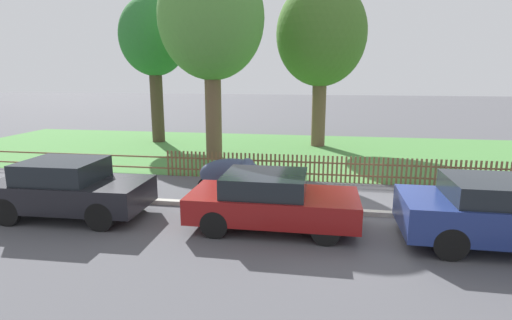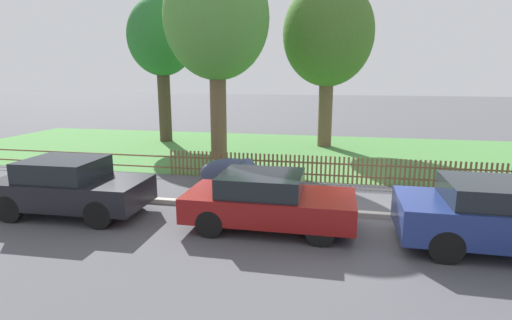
{
  "view_description": "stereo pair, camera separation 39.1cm",
  "coord_description": "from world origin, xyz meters",
  "px_view_note": "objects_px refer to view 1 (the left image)",
  "views": [
    {
      "loc": [
        -0.44,
        -9.7,
        3.46
      ],
      "look_at": [
        -2.25,
        1.1,
        1.1
      ],
      "focal_mm": 28.0,
      "sensor_mm": 36.0,
      "label": 1
    },
    {
      "loc": [
        -0.06,
        -9.63,
        3.46
      ],
      "look_at": [
        -2.25,
        1.1,
        1.1
      ],
      "focal_mm": 28.0,
      "sensor_mm": 36.0,
      "label": 2
    }
  ],
  "objects_px": {
    "parked_car_black_saloon": "(271,200)",
    "covered_motorcycle": "(233,174)",
    "tree_behind_motorcycle": "(211,20)",
    "tree_mid_park": "(321,35)",
    "parked_car_navy_estate": "(507,213)",
    "tree_nearest_kerb": "(154,39)",
    "parked_car_silver_hatchback": "(69,188)"
  },
  "relations": [
    {
      "from": "parked_car_black_saloon",
      "to": "tree_mid_park",
      "type": "xyz_separation_m",
      "value": [
        0.89,
        11.03,
        4.57
      ]
    },
    {
      "from": "parked_car_navy_estate",
      "to": "covered_motorcycle",
      "type": "relative_size",
      "value": 2.11
    },
    {
      "from": "tree_nearest_kerb",
      "to": "covered_motorcycle",
      "type": "bearing_deg",
      "value": -55.83
    },
    {
      "from": "covered_motorcycle",
      "to": "tree_behind_motorcycle",
      "type": "xyz_separation_m",
      "value": [
        -2.02,
        5.28,
        4.85
      ]
    },
    {
      "from": "parked_car_navy_estate",
      "to": "covered_motorcycle",
      "type": "distance_m",
      "value": 6.61
    },
    {
      "from": "tree_behind_motorcycle",
      "to": "parked_car_navy_estate",
      "type": "bearing_deg",
      "value": -43.03
    },
    {
      "from": "parked_car_navy_estate",
      "to": "tree_mid_park",
      "type": "distance_m",
      "value": 12.77
    },
    {
      "from": "parked_car_navy_estate",
      "to": "parked_car_silver_hatchback",
      "type": "bearing_deg",
      "value": 179.53
    },
    {
      "from": "tree_nearest_kerb",
      "to": "tree_behind_motorcycle",
      "type": "bearing_deg",
      "value": -41.76
    },
    {
      "from": "parked_car_navy_estate",
      "to": "tree_behind_motorcycle",
      "type": "bearing_deg",
      "value": 137.52
    },
    {
      "from": "tree_behind_motorcycle",
      "to": "covered_motorcycle",
      "type": "bearing_deg",
      "value": -69.08
    },
    {
      "from": "parked_car_black_saloon",
      "to": "tree_nearest_kerb",
      "type": "height_order",
      "value": "tree_nearest_kerb"
    },
    {
      "from": "tree_nearest_kerb",
      "to": "parked_car_silver_hatchback",
      "type": "bearing_deg",
      "value": -77.86
    },
    {
      "from": "parked_car_black_saloon",
      "to": "tree_mid_park",
      "type": "distance_m",
      "value": 11.97
    },
    {
      "from": "parked_car_black_saloon",
      "to": "covered_motorcycle",
      "type": "bearing_deg",
      "value": 122.48
    },
    {
      "from": "parked_car_silver_hatchback",
      "to": "tree_behind_motorcycle",
      "type": "distance_m",
      "value": 9.03
    },
    {
      "from": "covered_motorcycle",
      "to": "tree_behind_motorcycle",
      "type": "distance_m",
      "value": 7.45
    },
    {
      "from": "parked_car_black_saloon",
      "to": "covered_motorcycle",
      "type": "distance_m",
      "value": 2.5
    },
    {
      "from": "tree_behind_motorcycle",
      "to": "tree_mid_park",
      "type": "distance_m",
      "value": 5.62
    },
    {
      "from": "tree_mid_park",
      "to": "parked_car_navy_estate",
      "type": "bearing_deg",
      "value": -70.83
    },
    {
      "from": "parked_car_black_saloon",
      "to": "tree_behind_motorcycle",
      "type": "xyz_separation_m",
      "value": [
        -3.37,
        7.38,
        4.89
      ]
    },
    {
      "from": "parked_car_navy_estate",
      "to": "tree_nearest_kerb",
      "type": "relative_size",
      "value": 0.58
    },
    {
      "from": "parked_car_black_saloon",
      "to": "tree_nearest_kerb",
      "type": "bearing_deg",
      "value": 123.64
    },
    {
      "from": "parked_car_navy_estate",
      "to": "covered_motorcycle",
      "type": "bearing_deg",
      "value": 159.57
    },
    {
      "from": "tree_nearest_kerb",
      "to": "tree_behind_motorcycle",
      "type": "relative_size",
      "value": 0.9
    },
    {
      "from": "covered_motorcycle",
      "to": "tree_mid_park",
      "type": "distance_m",
      "value": 10.26
    },
    {
      "from": "parked_car_silver_hatchback",
      "to": "tree_behind_motorcycle",
      "type": "xyz_separation_m",
      "value": [
        1.6,
        7.47,
        4.82
      ]
    },
    {
      "from": "tree_mid_park",
      "to": "parked_car_silver_hatchback",
      "type": "bearing_deg",
      "value": -117.81
    },
    {
      "from": "parked_car_silver_hatchback",
      "to": "tree_behind_motorcycle",
      "type": "height_order",
      "value": "tree_behind_motorcycle"
    },
    {
      "from": "parked_car_navy_estate",
      "to": "tree_behind_motorcycle",
      "type": "xyz_separation_m",
      "value": [
        -8.19,
        7.64,
        4.81
      ]
    },
    {
      "from": "tree_mid_park",
      "to": "parked_car_black_saloon",
      "type": "bearing_deg",
      "value": -94.62
    },
    {
      "from": "parked_car_silver_hatchback",
      "to": "tree_mid_park",
      "type": "height_order",
      "value": "tree_mid_park"
    }
  ]
}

